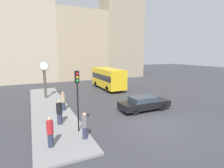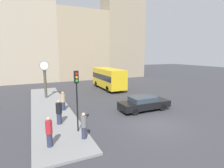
% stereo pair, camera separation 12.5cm
% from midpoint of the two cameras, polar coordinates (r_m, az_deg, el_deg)
% --- Properties ---
extents(ground_plane, '(120.00, 120.00, 0.00)m').
position_cam_midpoint_polar(ground_plane, '(13.24, 13.67, -12.77)').
color(ground_plane, '#38383D').
extents(sidewalk_corner, '(3.27, 18.98, 0.13)m').
position_cam_midpoint_polar(sidewalk_corner, '(17.70, -19.84, -7.07)').
color(sidewalk_corner, gray).
rests_on(sidewalk_corner, ground_plane).
extents(building_row, '(30.22, 5.00, 19.53)m').
position_cam_midpoint_polar(building_row, '(35.97, -13.04, 15.58)').
color(building_row, '#B7A88E').
rests_on(building_row, ground_plane).
extents(sedan_car, '(4.63, 1.73, 1.28)m').
position_cam_midpoint_polar(sedan_car, '(15.99, 10.20, -6.17)').
color(sedan_car, black).
rests_on(sedan_car, ground_plane).
extents(bus_distant, '(2.35, 7.15, 2.95)m').
position_cam_midpoint_polar(bus_distant, '(25.23, -1.45, 2.13)').
color(bus_distant, gold).
rests_on(bus_distant, ground_plane).
extents(traffic_light_near, '(0.26, 0.24, 3.88)m').
position_cam_midpoint_polar(traffic_light_near, '(10.96, -11.57, -1.53)').
color(traffic_light_near, black).
rests_on(traffic_light_near, sidewalk_corner).
extents(street_clock, '(1.00, 0.37, 4.14)m').
position_cam_midpoint_polar(street_clock, '(20.87, -21.29, 1.53)').
color(street_clock, '#4C473D').
rests_on(street_clock, sidewalk_corner).
extents(pedestrian_red_top, '(0.35, 0.35, 1.66)m').
position_cam_midpoint_polar(pedestrian_red_top, '(10.08, -19.89, -14.57)').
color(pedestrian_red_top, '#2D334C').
rests_on(pedestrian_red_top, sidewalk_corner).
extents(pedestrian_black_jacket, '(0.41, 0.41, 1.73)m').
position_cam_midpoint_polar(pedestrian_black_jacket, '(12.92, -17.06, -8.85)').
color(pedestrian_black_jacket, '#2D334C').
rests_on(pedestrian_black_jacket, sidewalk_corner).
extents(pedestrian_tan_coat, '(0.37, 0.37, 1.66)m').
position_cam_midpoint_polar(pedestrian_tan_coat, '(15.92, -15.86, -5.41)').
color(pedestrian_tan_coat, '#2D334C').
rests_on(pedestrian_tan_coat, sidewalk_corner).
extents(pedestrian_grey_jacket, '(0.34, 0.34, 1.57)m').
position_cam_midpoint_polar(pedestrian_grey_jacket, '(10.51, -9.24, -13.31)').
color(pedestrian_grey_jacket, '#2D334C').
rests_on(pedestrian_grey_jacket, sidewalk_corner).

